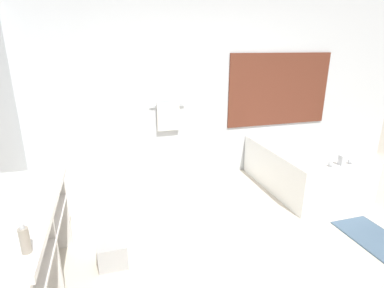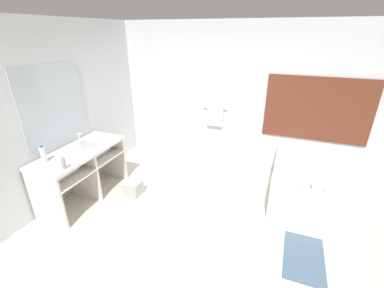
% 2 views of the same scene
% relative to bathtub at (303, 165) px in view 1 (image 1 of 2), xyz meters
% --- Properties ---
extents(ground_plane, '(16.00, 16.00, 0.00)m').
position_rel_bathtub_xyz_m(ground_plane, '(-1.48, -1.42, -0.32)').
color(ground_plane, beige).
rests_on(ground_plane, ground).
extents(wall_back_with_blinds, '(7.40, 0.13, 2.70)m').
position_rel_bathtub_xyz_m(wall_back_with_blinds, '(-1.42, 0.81, 1.02)').
color(wall_back_with_blinds, silver).
rests_on(wall_back_with_blinds, ground_plane).
extents(vanity_counter, '(0.64, 1.46, 0.85)m').
position_rel_bathtub_xyz_m(vanity_counter, '(-3.34, -1.22, 0.30)').
color(vanity_counter, white).
rests_on(vanity_counter, ground_plane).
extents(bathtub, '(1.07, 1.54, 0.70)m').
position_rel_bathtub_xyz_m(bathtub, '(0.00, 0.00, 0.00)').
color(bathtub, white).
rests_on(bathtub, ground_plane).
extents(soap_dispenser, '(0.05, 0.05, 0.18)m').
position_rel_bathtub_xyz_m(soap_dispenser, '(-3.10, -1.77, 0.61)').
color(soap_dispenser, gray).
rests_on(soap_dispenser, vanity_counter).
extents(waste_bin, '(0.26, 0.26, 0.23)m').
position_rel_bathtub_xyz_m(waste_bin, '(-2.67, -0.92, -0.21)').
color(waste_bin, '#B2B2B2').
rests_on(waste_bin, ground_plane).
extents(bath_mat, '(0.46, 0.77, 0.02)m').
position_rel_bathtub_xyz_m(bath_mat, '(-0.03, -1.32, -0.31)').
color(bath_mat, slate).
rests_on(bath_mat, ground_plane).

